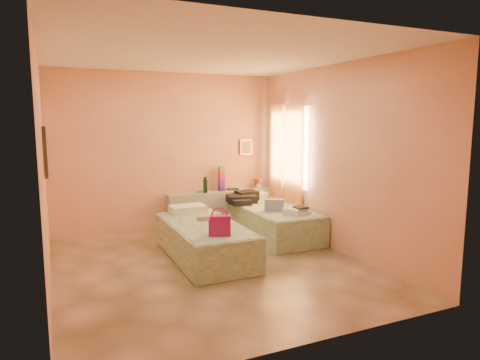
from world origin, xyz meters
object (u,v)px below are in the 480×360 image
object	(u,v)px
bed_right	(272,221)
green_book	(233,189)
blue_handbag	(274,205)
headboard_ledge	(221,208)
bed_left	(205,241)
flower_vase	(259,182)
towel_stack	(297,211)
water_bottle	(205,185)
magenta_handbag	(220,225)

from	to	relation	value
bed_right	green_book	world-z (taller)	green_book
green_book	blue_handbag	size ratio (longest dim) A/B	0.63
headboard_ledge	bed_left	bearing A→B (deg)	-118.61
bed_left	flower_vase	distance (m)	2.45
green_book	towel_stack	distance (m)	1.76
flower_vase	towel_stack	xyz separation A→B (m)	(-0.17, -1.68, -0.23)
headboard_ledge	bed_left	world-z (taller)	headboard_ledge
bed_left	bed_right	bearing A→B (deg)	24.23
bed_right	water_bottle	xyz separation A→B (m)	(-0.86, 0.98, 0.54)
headboard_ledge	water_bottle	distance (m)	0.58
blue_handbag	towel_stack	size ratio (longest dim) A/B	0.89
headboard_ledge	bed_right	world-z (taller)	headboard_ledge
bed_left	bed_right	world-z (taller)	same
headboard_ledge	water_bottle	bearing A→B (deg)	-168.61
bed_right	water_bottle	world-z (taller)	water_bottle
bed_left	magenta_handbag	size ratio (longest dim) A/B	7.07
headboard_ledge	flower_vase	distance (m)	0.91
magenta_handbag	towel_stack	xyz separation A→B (m)	(1.57, 0.65, -0.08)
headboard_ledge	bed_right	distance (m)	1.18
towel_stack	flower_vase	bearing A→B (deg)	84.35
blue_handbag	towel_stack	distance (m)	0.41
headboard_ledge	bed_right	xyz separation A→B (m)	(0.52, -1.05, -0.08)
bed_right	water_bottle	bearing A→B (deg)	131.13
green_book	bed_right	bearing A→B (deg)	-67.86
headboard_ledge	magenta_handbag	xyz separation A→B (m)	(-0.95, -2.35, 0.31)
bed_left	water_bottle	distance (m)	1.82
bed_right	green_book	xyz separation A→B (m)	(-0.27, 1.06, 0.42)
water_bottle	green_book	world-z (taller)	water_bottle
bed_right	flower_vase	world-z (taller)	flower_vase
green_book	towel_stack	world-z (taller)	green_book
headboard_ledge	towel_stack	world-z (taller)	headboard_ledge
flower_vase	bed_right	bearing A→B (deg)	-104.14
water_bottle	blue_handbag	world-z (taller)	water_bottle
towel_stack	water_bottle	bearing A→B (deg)	120.07
bed_left	green_book	world-z (taller)	green_book
headboard_ledge	towel_stack	xyz separation A→B (m)	(0.62, -1.70, 0.23)
water_bottle	magenta_handbag	size ratio (longest dim) A/B	1.00
headboard_ledge	blue_handbag	world-z (taller)	blue_handbag
bed_left	towel_stack	distance (m)	1.57
headboard_ledge	bed_right	size ratio (longest dim) A/B	1.02
bed_right	blue_handbag	xyz separation A→B (m)	(-0.13, -0.31, 0.35)
bed_left	green_book	bearing A→B (deg)	55.59
blue_handbag	water_bottle	bearing A→B (deg)	141.47
towel_stack	bed_right	bearing A→B (deg)	98.05
bed_left	blue_handbag	bearing A→B (deg)	14.45
magenta_handbag	bed_left	bearing A→B (deg)	110.02
bed_right	towel_stack	world-z (taller)	towel_stack
bed_left	bed_right	distance (m)	1.59
flower_vase	blue_handbag	size ratio (longest dim) A/B	0.83
flower_vase	blue_handbag	bearing A→B (deg)	-106.31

